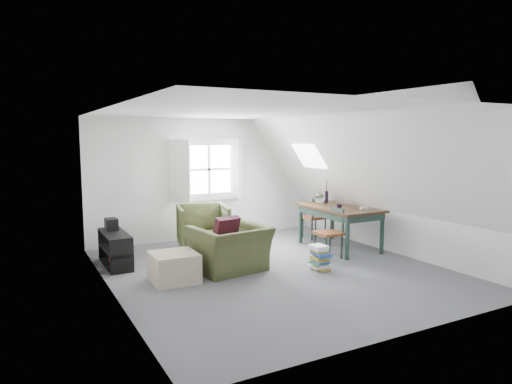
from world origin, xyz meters
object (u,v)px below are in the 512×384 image
armchair_far (203,249)px  ottoman (174,267)px  dining_chair_far (315,217)px  dining_table (340,212)px  armchair_near (230,271)px  dining_chair_near (330,232)px  magazine_stack (320,257)px  media_shelf (116,251)px

armchair_far → ottoman: ottoman is taller
ottoman → dining_chair_far: bearing=21.3°
dining_table → dining_chair_far: (0.09, 0.91, -0.24)m
armchair_far → dining_table: (2.32, -1.16, 0.70)m
dining_chair_far → dining_table: bearing=94.5°
armchair_near → dining_chair_far: (2.55, 1.28, 0.46)m
armchair_near → ottoman: (-0.96, -0.09, 0.21)m
ottoman → dining_table: size_ratio=0.40×
ottoman → dining_chair_far: (3.51, 1.37, 0.25)m
armchair_near → dining_chair_near: dining_chair_near is taller
dining_table → dining_chair_far: bearing=83.0°
dining_chair_near → magazine_stack: 0.83m
armchair_far → media_shelf: media_shelf is taller
armchair_near → armchair_far: (0.15, 1.52, 0.00)m
armchair_far → media_shelf: bearing=-154.0°
ottoman → media_shelf: media_shelf is taller
media_shelf → magazine_stack: media_shelf is taller
magazine_stack → dining_table: bearing=40.0°
armchair_near → armchair_far: armchair_far is taller
armchair_near → dining_chair_near: size_ratio=1.26×
ottoman → dining_chair_far: 3.77m
armchair_far → dining_chair_near: 2.42m
dining_table → dining_chair_far: 0.95m
armchair_far → dining_table: size_ratio=0.58×
armchair_near → media_shelf: (-1.55, 1.14, 0.25)m
armchair_near → magazine_stack: (1.30, -0.61, 0.20)m
dining_table → dining_chair_far: size_ratio=1.82×
armchair_near → ottoman: bearing=-2.6°
dining_table → armchair_near: bearing=-173.1°
media_shelf → magazine_stack: bearing=-32.2°
ottoman → dining_chair_near: (2.85, -0.00, 0.24)m
ottoman → dining_chair_near: dining_chair_near is taller
ottoman → dining_chair_near: bearing=-0.0°
armchair_near → armchair_far: size_ratio=1.18×
armchair_near → ottoman: size_ratio=1.72×
dining_table → magazine_stack: (-1.17, -0.98, -0.50)m
dining_chair_near → armchair_far: bearing=-153.7°
armchair_near → media_shelf: size_ratio=1.02×
dining_table → magazine_stack: bearing=-141.5°
ottoman → dining_chair_near: size_ratio=0.73×
dining_chair_far → dining_chair_near: (-0.66, -1.37, -0.01)m
dining_chair_near → magazine_stack: size_ratio=2.23×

